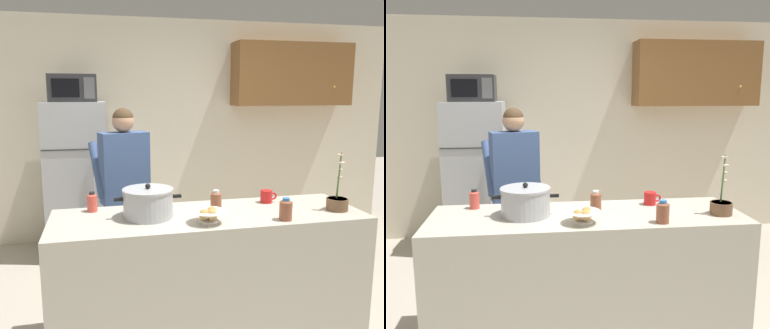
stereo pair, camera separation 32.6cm
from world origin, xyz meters
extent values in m
cube|color=beige|center=(0.00, 2.30, 1.30)|extent=(6.00, 0.12, 2.60)
cube|color=brown|center=(1.60, 2.07, 1.97)|extent=(1.47, 0.34, 0.75)
sphere|color=gold|center=(2.08, 1.90, 1.82)|extent=(0.03, 0.03, 0.03)
cube|color=#BCB7A8|center=(0.00, 0.00, 0.46)|extent=(2.14, 0.68, 0.92)
cube|color=#B7BABF|center=(-0.98, 1.85, 0.83)|extent=(0.64, 0.64, 1.65)
cube|color=#333333|center=(-0.98, 1.53, 1.19)|extent=(0.63, 0.01, 0.01)
cylinder|color=#B2B2B7|center=(-0.80, 1.50, 0.74)|extent=(0.02, 0.02, 0.74)
cube|color=#2D2D30|center=(-0.98, 1.83, 1.79)|extent=(0.48, 0.36, 0.28)
cube|color=black|center=(-1.04, 1.65, 1.79)|extent=(0.26, 0.01, 0.18)
cube|color=#59595B|center=(-0.81, 1.65, 1.79)|extent=(0.11, 0.01, 0.21)
cylinder|color=#726656|center=(-0.45, 0.94, 0.39)|extent=(0.11, 0.11, 0.79)
cylinder|color=#726656|center=(-0.59, 0.90, 0.39)|extent=(0.11, 0.11, 0.79)
cube|color=#3F598C|center=(-0.52, 0.92, 1.10)|extent=(0.45, 0.30, 0.62)
sphere|color=tan|center=(-0.52, 0.92, 1.50)|extent=(0.19, 0.19, 0.19)
sphere|color=#4C3823|center=(-0.52, 0.92, 1.53)|extent=(0.18, 0.18, 0.18)
cylinder|color=#3F598C|center=(-0.36, 1.09, 1.08)|extent=(0.17, 0.38, 0.48)
cylinder|color=#3F598C|center=(-0.75, 0.98, 1.08)|extent=(0.17, 0.38, 0.48)
cylinder|color=#ADAFB5|center=(-0.42, 0.02, 1.01)|extent=(0.33, 0.33, 0.18)
cylinder|color=#ADAFB5|center=(-0.42, 0.02, 1.11)|extent=(0.34, 0.34, 0.02)
sphere|color=black|center=(-0.42, 0.02, 1.13)|extent=(0.04, 0.04, 0.04)
cube|color=black|center=(-0.62, 0.02, 1.05)|extent=(0.06, 0.02, 0.02)
cube|color=black|center=(-0.23, 0.02, 1.05)|extent=(0.06, 0.02, 0.02)
cylinder|color=red|center=(0.50, 0.19, 0.97)|extent=(0.09, 0.09, 0.10)
torus|color=red|center=(0.55, 0.19, 0.97)|extent=(0.06, 0.01, 0.06)
cylinder|color=white|center=(-0.06, -0.19, 0.93)|extent=(0.13, 0.13, 0.02)
cone|color=white|center=(-0.06, -0.19, 0.97)|extent=(0.23, 0.23, 0.06)
sphere|color=tan|center=(-0.09, -0.21, 0.98)|extent=(0.07, 0.07, 0.07)
sphere|color=tan|center=(-0.03, -0.16, 0.98)|extent=(0.07, 0.07, 0.07)
sphere|color=tan|center=(-0.05, -0.23, 0.98)|extent=(0.07, 0.07, 0.07)
cylinder|color=#D84C3F|center=(-0.79, 0.24, 0.98)|extent=(0.07, 0.07, 0.12)
cone|color=#D84C3F|center=(-0.79, 0.24, 1.04)|extent=(0.07, 0.07, 0.02)
cylinder|color=#262626|center=(-0.79, 0.24, 1.05)|extent=(0.04, 0.04, 0.02)
cylinder|color=brown|center=(0.45, -0.24, 0.98)|extent=(0.08, 0.08, 0.12)
cone|color=brown|center=(0.45, -0.24, 1.05)|extent=(0.08, 0.08, 0.02)
cylinder|color=#3372BF|center=(0.45, -0.24, 1.06)|extent=(0.05, 0.05, 0.02)
cylinder|color=brown|center=(0.07, 0.09, 0.98)|extent=(0.08, 0.08, 0.12)
cone|color=brown|center=(0.07, 0.09, 1.05)|extent=(0.08, 0.08, 0.02)
cylinder|color=white|center=(0.07, 0.09, 1.05)|extent=(0.04, 0.04, 0.02)
cylinder|color=brown|center=(0.91, -0.11, 0.96)|extent=(0.15, 0.15, 0.09)
cylinder|color=#38281E|center=(0.91, -0.11, 1.00)|extent=(0.14, 0.14, 0.01)
cylinder|color=#4C7238|center=(0.91, -0.11, 1.17)|extent=(0.01, 0.04, 0.33)
ellipsoid|color=beige|center=(0.92, -0.10, 1.15)|extent=(0.04, 0.03, 0.02)
ellipsoid|color=beige|center=(0.92, -0.10, 1.21)|extent=(0.04, 0.03, 0.02)
ellipsoid|color=beige|center=(0.92, -0.13, 1.26)|extent=(0.04, 0.03, 0.02)
ellipsoid|color=beige|center=(0.91, -0.12, 1.32)|extent=(0.04, 0.03, 0.02)
camera|label=1|loc=(-0.71, -2.59, 1.74)|focal=37.74mm
camera|label=2|loc=(-0.39, -2.64, 1.74)|focal=37.74mm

